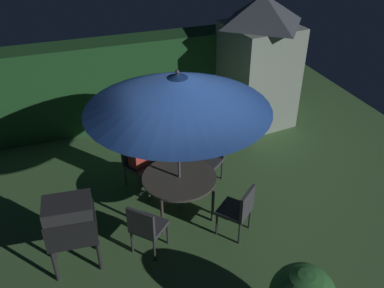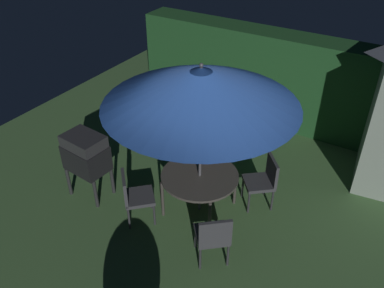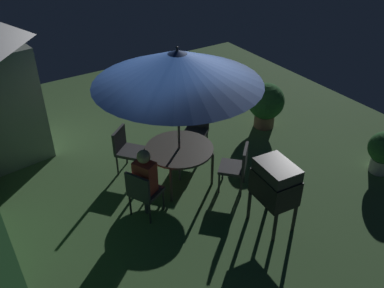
% 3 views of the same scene
% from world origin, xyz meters
% --- Properties ---
extents(ground_plane, '(11.00, 11.00, 0.00)m').
position_xyz_m(ground_plane, '(0.00, 0.00, 0.00)').
color(ground_plane, '#47703D').
extents(hedge_backdrop, '(7.27, 0.72, 2.00)m').
position_xyz_m(hedge_backdrop, '(0.00, 3.50, 1.00)').
color(hedge_backdrop, '#1E4C23').
rests_on(hedge_backdrop, ground).
extents(garden_shed, '(1.67, 1.70, 2.93)m').
position_xyz_m(garden_shed, '(2.36, 2.57, 1.49)').
color(garden_shed, gray).
rests_on(garden_shed, ground).
extents(patio_table, '(1.24, 1.24, 0.73)m').
position_xyz_m(patio_table, '(-0.33, 0.03, 0.67)').
color(patio_table, '#47423D').
rests_on(patio_table, ground).
extents(patio_umbrella, '(2.83, 2.83, 2.62)m').
position_xyz_m(patio_umbrella, '(-0.33, 0.03, 2.28)').
color(patio_umbrella, '#4C4C51').
rests_on(patio_umbrella, ground).
extents(bbq_grill, '(0.74, 0.56, 1.20)m').
position_xyz_m(bbq_grill, '(-2.14, -0.61, 0.85)').
color(bbq_grill, black).
rests_on(bbq_grill, ground).
extents(chair_near_shed, '(0.62, 0.62, 0.90)m').
position_xyz_m(chair_near_shed, '(-0.83, 1.04, 0.52)').
color(chair_near_shed, '#38383D').
rests_on(chair_near_shed, ground).
extents(chair_far_side, '(0.65, 0.65, 0.90)m').
position_xyz_m(chair_far_side, '(-1.10, -0.71, 0.52)').
color(chair_far_side, '#38383D').
rests_on(chair_far_side, ground).
extents(chair_toward_hedge, '(0.65, 0.65, 0.90)m').
position_xyz_m(chair_toward_hedge, '(0.39, -0.81, 0.52)').
color(chair_toward_hedge, '#38383D').
rests_on(chair_toward_hedge, ground).
extents(chair_toward_house, '(0.65, 0.65, 0.90)m').
position_xyz_m(chair_toward_house, '(0.50, 0.72, 0.52)').
color(chair_toward_house, '#38383D').
rests_on(chair_toward_house, ground).
extents(person_in_red, '(0.41, 0.37, 1.26)m').
position_xyz_m(person_in_red, '(-0.79, 0.96, 0.78)').
color(person_in_red, '#CC3D33').
rests_on(person_in_red, ground).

